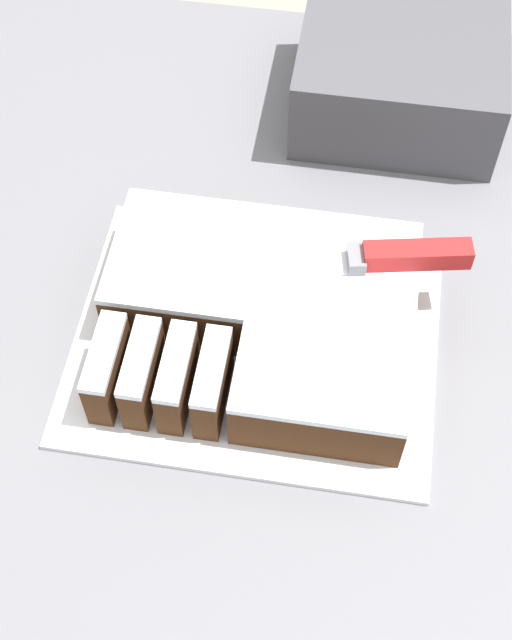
{
  "coord_description": "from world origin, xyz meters",
  "views": [
    {
      "loc": [
        0.03,
        -0.42,
        1.68
      ],
      "look_at": [
        -0.04,
        0.04,
        0.98
      ],
      "focal_mm": 50.0,
      "sensor_mm": 36.0,
      "label": 1
    }
  ],
  "objects_px": {
    "cake_board": "(256,340)",
    "storage_box": "(399,75)",
    "knife": "(371,258)",
    "cake": "(263,317)"
  },
  "relations": [
    {
      "from": "cake_board",
      "to": "storage_box",
      "type": "relative_size",
      "value": 1.54
    },
    {
      "from": "knife",
      "to": "storage_box",
      "type": "relative_size",
      "value": 1.38
    },
    {
      "from": "cake",
      "to": "storage_box",
      "type": "bearing_deg",
      "value": 73.11
    },
    {
      "from": "cake_board",
      "to": "cake",
      "type": "relative_size",
      "value": 1.2
    },
    {
      "from": "cake_board",
      "to": "knife",
      "type": "bearing_deg",
      "value": 30.42
    },
    {
      "from": "knife",
      "to": "storage_box",
      "type": "height_order",
      "value": "storage_box"
    },
    {
      "from": "cake_board",
      "to": "cake",
      "type": "bearing_deg",
      "value": 39.04
    },
    {
      "from": "cake_board",
      "to": "storage_box",
      "type": "bearing_deg",
      "value": 72.42
    },
    {
      "from": "cake",
      "to": "knife",
      "type": "distance_m",
      "value": 0.12
    },
    {
      "from": "cake_board",
      "to": "cake",
      "type": "distance_m",
      "value": 0.04
    }
  ]
}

